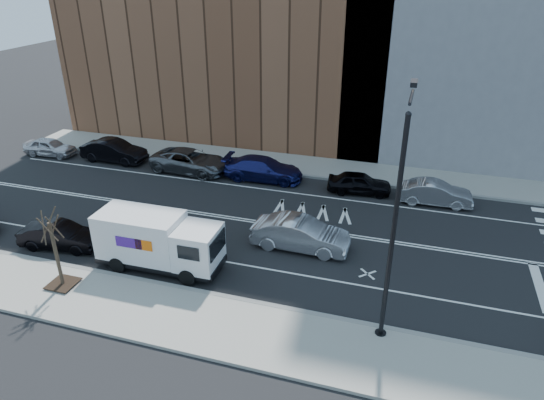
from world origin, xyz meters
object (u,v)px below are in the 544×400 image
Objects in this scene: far_parked_b at (114,151)px; fedex_van at (158,241)px; driving_sedan at (300,234)px; far_parked_a at (50,147)px.

fedex_van is at bearing -137.29° from far_parked_b.
far_parked_b is at bearing 64.86° from driving_sedan.
far_parked_b is 0.98× the size of driving_sedan.
driving_sedan is at bearing -112.05° from far_parked_a.
driving_sedan is at bearing 30.52° from fedex_van.
driving_sedan is (15.98, -7.71, 0.02)m from far_parked_b.
far_parked_a is at bearing 143.77° from fedex_van.
far_parked_a is at bearing 95.47° from far_parked_b.
fedex_van is 1.22× the size of driving_sedan.
far_parked_b is 17.75m from driving_sedan.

